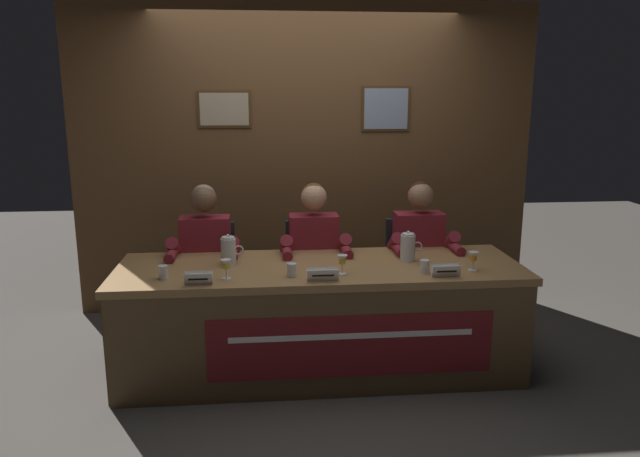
% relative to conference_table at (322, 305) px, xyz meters
% --- Properties ---
extents(ground_plane, '(12.00, 12.00, 0.00)m').
position_rel_conference_table_xyz_m(ground_plane, '(-0.00, 0.11, -0.50)').
color(ground_plane, '#4C4742').
extents(wall_back_panelled, '(3.88, 0.14, 2.60)m').
position_rel_conference_table_xyz_m(wall_back_panelled, '(-0.00, 1.41, 0.80)').
color(wall_back_panelled, brown).
rests_on(wall_back_panelled, ground_plane).
extents(conference_table, '(2.68, 0.87, 0.74)m').
position_rel_conference_table_xyz_m(conference_table, '(0.00, 0.00, 0.00)').
color(conference_table, olive).
rests_on(conference_table, ground_plane).
extents(chair_left, '(0.44, 0.44, 0.89)m').
position_rel_conference_table_xyz_m(chair_left, '(-0.80, 0.72, -0.07)').
color(chair_left, black).
rests_on(chair_left, ground_plane).
extents(panelist_left, '(0.51, 0.48, 1.22)m').
position_rel_conference_table_xyz_m(panelist_left, '(-0.80, 0.52, 0.20)').
color(panelist_left, black).
rests_on(panelist_left, ground_plane).
extents(nameplate_left, '(0.17, 0.06, 0.08)m').
position_rel_conference_table_xyz_m(nameplate_left, '(-0.76, -0.24, 0.28)').
color(nameplate_left, white).
rests_on(nameplate_left, conference_table).
extents(juice_glass_left, '(0.06, 0.06, 0.12)m').
position_rel_conference_table_xyz_m(juice_glass_left, '(-0.61, -0.14, 0.33)').
color(juice_glass_left, white).
rests_on(juice_glass_left, conference_table).
extents(water_cup_left, '(0.06, 0.06, 0.08)m').
position_rel_conference_table_xyz_m(water_cup_left, '(-0.99, -0.10, 0.28)').
color(water_cup_left, silver).
rests_on(water_cup_left, conference_table).
extents(chair_center, '(0.44, 0.44, 0.89)m').
position_rel_conference_table_xyz_m(chair_center, '(-0.00, 0.72, -0.07)').
color(chair_center, black).
rests_on(chair_center, ground_plane).
extents(panelist_center, '(0.51, 0.48, 1.22)m').
position_rel_conference_table_xyz_m(panelist_center, '(-0.00, 0.52, 0.20)').
color(panelist_center, black).
rests_on(panelist_center, ground_plane).
extents(nameplate_center, '(0.19, 0.06, 0.08)m').
position_rel_conference_table_xyz_m(nameplate_center, '(-0.02, -0.24, 0.28)').
color(nameplate_center, white).
rests_on(nameplate_center, conference_table).
extents(juice_glass_center, '(0.06, 0.06, 0.12)m').
position_rel_conference_table_xyz_m(juice_glass_center, '(0.12, -0.10, 0.33)').
color(juice_glass_center, white).
rests_on(juice_glass_center, conference_table).
extents(water_cup_center, '(0.06, 0.06, 0.08)m').
position_rel_conference_table_xyz_m(water_cup_center, '(-0.20, -0.13, 0.28)').
color(water_cup_center, silver).
rests_on(water_cup_center, conference_table).
extents(chair_right, '(0.44, 0.44, 0.89)m').
position_rel_conference_table_xyz_m(chair_right, '(0.79, 0.72, -0.07)').
color(chair_right, black).
rests_on(chair_right, ground_plane).
extents(panelist_right, '(0.51, 0.48, 1.22)m').
position_rel_conference_table_xyz_m(panelist_right, '(0.79, 0.52, 0.20)').
color(panelist_right, black).
rests_on(panelist_right, ground_plane).
extents(nameplate_right, '(0.18, 0.06, 0.08)m').
position_rel_conference_table_xyz_m(nameplate_right, '(0.75, -0.22, 0.28)').
color(nameplate_right, white).
rests_on(nameplate_right, conference_table).
extents(juice_glass_right, '(0.06, 0.06, 0.12)m').
position_rel_conference_table_xyz_m(juice_glass_right, '(0.97, -0.10, 0.33)').
color(juice_glass_right, white).
rests_on(juice_glass_right, conference_table).
extents(water_cup_right, '(0.06, 0.06, 0.08)m').
position_rel_conference_table_xyz_m(water_cup_right, '(0.64, -0.13, 0.28)').
color(water_cup_right, silver).
rests_on(water_cup_right, conference_table).
extents(water_pitcher_left_side, '(0.15, 0.10, 0.21)m').
position_rel_conference_table_xyz_m(water_pitcher_left_side, '(-0.61, 0.17, 0.33)').
color(water_pitcher_left_side, silver).
rests_on(water_pitcher_left_side, conference_table).
extents(water_pitcher_right_side, '(0.15, 0.10, 0.21)m').
position_rel_conference_table_xyz_m(water_pitcher_right_side, '(0.60, 0.16, 0.33)').
color(water_pitcher_right_side, silver).
rests_on(water_pitcher_right_side, conference_table).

